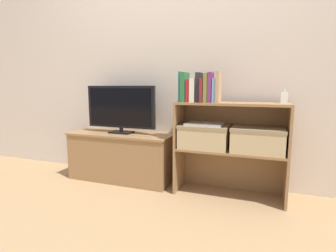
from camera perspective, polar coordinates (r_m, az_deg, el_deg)
ground_plane at (r=2.37m, az=-1.46°, el=-14.27°), size 16.00×16.00×0.00m
wall_back at (r=2.59m, az=2.01°, el=14.77°), size 10.00×0.05×2.40m
tv_stand at (r=2.67m, az=-9.98°, el=-6.44°), size 1.04×0.40×0.47m
tv at (r=2.59m, az=-10.27°, el=3.89°), size 0.72×0.14×0.46m
bookshelf_lower_tier at (r=2.36m, az=13.41°, el=-7.85°), size 0.90×0.33×0.40m
bookshelf_upper_tier at (r=2.28m, az=13.75°, el=1.72°), size 0.90×0.33×0.39m
book_teal at (r=2.23m, az=2.92°, el=8.50°), size 0.02×0.12×0.25m
book_forest at (r=2.22m, az=3.70°, el=8.41°), size 0.04×0.16×0.24m
book_crimson at (r=2.21m, az=4.68°, el=7.64°), size 0.03×0.13×0.19m
book_ivory at (r=2.20m, az=5.62°, el=7.73°), size 0.04×0.15×0.19m
book_charcoal at (r=2.19m, az=6.74°, el=8.32°), size 0.04×0.12×0.24m
book_maroon at (r=2.18m, az=7.58°, el=7.77°), size 0.02×0.16×0.20m
book_olive at (r=2.18m, az=8.40°, el=8.20°), size 0.03×0.14×0.23m
book_plum at (r=2.17m, az=9.27°, el=8.28°), size 0.03×0.14×0.24m
book_skyblue at (r=2.16m, az=10.14°, el=7.58°), size 0.03×0.12×0.19m
book_tan at (r=2.16m, az=10.93°, el=8.31°), size 0.03×0.14×0.25m
baby_monitor at (r=2.20m, az=23.97°, el=5.68°), size 0.05×0.04×0.12m
storage_basket_left at (r=2.27m, az=7.96°, el=-1.94°), size 0.41×0.30×0.20m
storage_basket_right at (r=2.22m, az=18.94°, el=-2.57°), size 0.41×0.30×0.20m
laptop at (r=2.25m, az=8.01°, el=0.53°), size 0.31×0.23×0.02m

